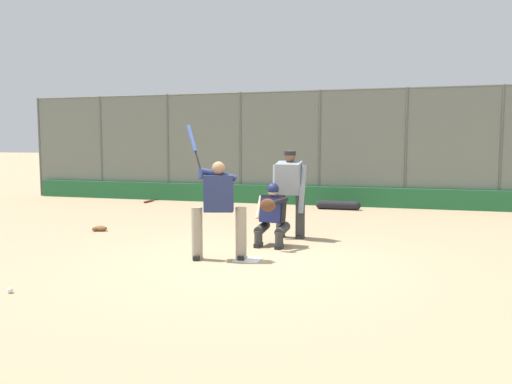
{
  "coord_description": "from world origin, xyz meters",
  "views": [
    {
      "loc": [
        -2.37,
        7.87,
        1.95
      ],
      "look_at": [
        0.14,
        -1.0,
        1.05
      ],
      "focal_mm": 35.0,
      "sensor_mm": 36.0,
      "label": 1
    }
  ],
  "objects_px": {
    "catcher_behind_plate": "(272,214)",
    "equipment_bag_dugout_side": "(338,205)",
    "baseball_loose": "(10,290)",
    "spare_bat_near_backstop": "(149,201)",
    "fielding_glove_on_dirt": "(100,228)",
    "umpire_home": "(290,191)",
    "batter_at_plate": "(218,206)"
  },
  "relations": [
    {
      "from": "spare_bat_near_backstop",
      "to": "fielding_glove_on_dirt",
      "type": "distance_m",
      "value": 5.47
    },
    {
      "from": "batter_at_plate",
      "to": "catcher_behind_plate",
      "type": "xyz_separation_m",
      "value": [
        -0.6,
        -1.3,
        -0.28
      ]
    },
    {
      "from": "baseball_loose",
      "to": "fielding_glove_on_dirt",
      "type": "bearing_deg",
      "value": -70.78
    },
    {
      "from": "fielding_glove_on_dirt",
      "to": "baseball_loose",
      "type": "xyz_separation_m",
      "value": [
        -1.53,
        4.39,
        -0.02
      ]
    },
    {
      "from": "umpire_home",
      "to": "spare_bat_near_backstop",
      "type": "relative_size",
      "value": 2.03
    },
    {
      "from": "spare_bat_near_backstop",
      "to": "equipment_bag_dugout_side",
      "type": "bearing_deg",
      "value": 90.66
    },
    {
      "from": "spare_bat_near_backstop",
      "to": "baseball_loose",
      "type": "relative_size",
      "value": 12.03
    },
    {
      "from": "fielding_glove_on_dirt",
      "to": "equipment_bag_dugout_side",
      "type": "xyz_separation_m",
      "value": [
        -4.71,
        -5.11,
        0.07
      ]
    },
    {
      "from": "fielding_glove_on_dirt",
      "to": "batter_at_plate",
      "type": "bearing_deg",
      "value": 152.09
    },
    {
      "from": "catcher_behind_plate",
      "to": "baseball_loose",
      "type": "distance_m",
      "value": 4.65
    },
    {
      "from": "equipment_bag_dugout_side",
      "to": "baseball_loose",
      "type": "bearing_deg",
      "value": 71.49
    },
    {
      "from": "batter_at_plate",
      "to": "spare_bat_near_backstop",
      "type": "xyz_separation_m",
      "value": [
        5.05,
        -7.1,
        -0.87
      ]
    },
    {
      "from": "spare_bat_near_backstop",
      "to": "equipment_bag_dugout_side",
      "type": "distance_m",
      "value": 6.26
    },
    {
      "from": "umpire_home",
      "to": "baseball_loose",
      "type": "distance_m",
      "value": 5.53
    },
    {
      "from": "umpire_home",
      "to": "fielding_glove_on_dirt",
      "type": "bearing_deg",
      "value": 9.49
    },
    {
      "from": "batter_at_plate",
      "to": "equipment_bag_dugout_side",
      "type": "relative_size",
      "value": 1.72
    },
    {
      "from": "spare_bat_near_backstop",
      "to": "fielding_glove_on_dirt",
      "type": "xyz_separation_m",
      "value": [
        -1.55,
        5.24,
        0.02
      ]
    },
    {
      "from": "baseball_loose",
      "to": "equipment_bag_dugout_side",
      "type": "distance_m",
      "value": 10.01
    },
    {
      "from": "equipment_bag_dugout_side",
      "to": "catcher_behind_plate",
      "type": "bearing_deg",
      "value": 83.84
    },
    {
      "from": "baseball_loose",
      "to": "equipment_bag_dugout_side",
      "type": "relative_size",
      "value": 0.06
    },
    {
      "from": "catcher_behind_plate",
      "to": "equipment_bag_dugout_side",
      "type": "height_order",
      "value": "catcher_behind_plate"
    },
    {
      "from": "spare_bat_near_backstop",
      "to": "fielding_glove_on_dirt",
      "type": "relative_size",
      "value": 2.79
    },
    {
      "from": "batter_at_plate",
      "to": "baseball_loose",
      "type": "bearing_deg",
      "value": 37.47
    },
    {
      "from": "catcher_behind_plate",
      "to": "umpire_home",
      "type": "relative_size",
      "value": 0.67
    },
    {
      "from": "batter_at_plate",
      "to": "umpire_home",
      "type": "bearing_deg",
      "value": -123.8
    },
    {
      "from": "umpire_home",
      "to": "fielding_glove_on_dirt",
      "type": "xyz_separation_m",
      "value": [
        4.26,
        0.33,
        -0.92
      ]
    },
    {
      "from": "fielding_glove_on_dirt",
      "to": "equipment_bag_dugout_side",
      "type": "relative_size",
      "value": 0.24
    },
    {
      "from": "batter_at_plate",
      "to": "catcher_behind_plate",
      "type": "height_order",
      "value": "batter_at_plate"
    },
    {
      "from": "catcher_behind_plate",
      "to": "baseball_loose",
      "type": "bearing_deg",
      "value": 61.12
    },
    {
      "from": "catcher_behind_plate",
      "to": "fielding_glove_on_dirt",
      "type": "distance_m",
      "value": 4.17
    },
    {
      "from": "baseball_loose",
      "to": "equipment_bag_dugout_side",
      "type": "height_order",
      "value": "equipment_bag_dugout_side"
    },
    {
      "from": "umpire_home",
      "to": "spare_bat_near_backstop",
      "type": "xyz_separation_m",
      "value": [
        5.8,
        -4.91,
        -0.94
      ]
    }
  ]
}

